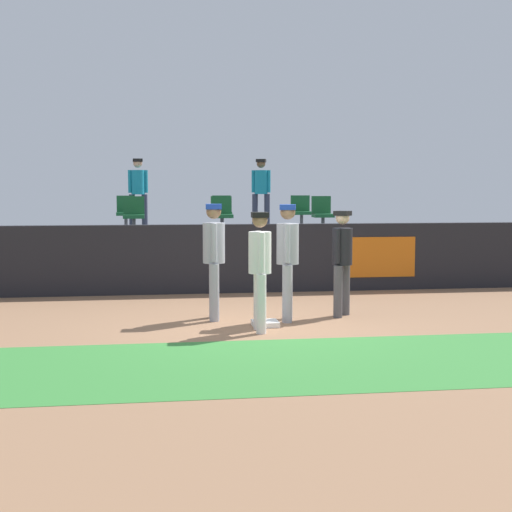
# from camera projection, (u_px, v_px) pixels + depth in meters

# --- Properties ---
(ground_plane) EXTENTS (60.00, 60.00, 0.00)m
(ground_plane) POSITION_uv_depth(u_px,v_px,m) (261.00, 326.00, 11.31)
(ground_plane) COLOR #936B4C
(grass_foreground_strip) EXTENTS (18.00, 2.80, 0.01)m
(grass_foreground_strip) POSITION_uv_depth(u_px,v_px,m) (292.00, 363.00, 8.86)
(grass_foreground_strip) COLOR #388438
(grass_foreground_strip) RESTS_ON ground_plane
(first_base) EXTENTS (0.40, 0.40, 0.08)m
(first_base) POSITION_uv_depth(u_px,v_px,m) (265.00, 323.00, 11.28)
(first_base) COLOR white
(first_base) RESTS_ON ground_plane
(player_fielder_home) EXTENTS (0.34, 0.55, 1.78)m
(player_fielder_home) POSITION_uv_depth(u_px,v_px,m) (260.00, 263.00, 10.77)
(player_fielder_home) COLOR white
(player_fielder_home) RESTS_ON ground_plane
(player_runner_visitor) EXTENTS (0.38, 0.53, 1.88)m
(player_runner_visitor) POSITION_uv_depth(u_px,v_px,m) (214.00, 253.00, 11.77)
(player_runner_visitor) COLOR #9EA3AD
(player_runner_visitor) RESTS_ON ground_plane
(player_coach_visitor) EXTENTS (0.42, 0.52, 1.87)m
(player_coach_visitor) POSITION_uv_depth(u_px,v_px,m) (288.00, 254.00, 11.64)
(player_coach_visitor) COLOR #9EA3AD
(player_coach_visitor) RESTS_ON ground_plane
(player_umpire) EXTENTS (0.47, 0.47, 1.76)m
(player_umpire) POSITION_uv_depth(u_px,v_px,m) (342.00, 255.00, 12.07)
(player_umpire) COLOR #4C4C51
(player_umpire) RESTS_ON ground_plane
(field_wall) EXTENTS (18.00, 0.26, 1.40)m
(field_wall) POSITION_uv_depth(u_px,v_px,m) (235.00, 258.00, 14.90)
(field_wall) COLOR black
(field_wall) RESTS_ON ground_plane
(bleacher_platform) EXTENTS (18.00, 4.80, 1.12)m
(bleacher_platform) POSITION_uv_depth(u_px,v_px,m) (222.00, 254.00, 17.45)
(bleacher_platform) COLOR #59595E
(bleacher_platform) RESTS_ON ground_plane
(seat_back_left) EXTENTS (0.45, 0.44, 0.84)m
(seat_back_left) POSITION_uv_depth(u_px,v_px,m) (126.00, 211.00, 17.69)
(seat_back_left) COLOR #4C4C51
(seat_back_left) RESTS_ON bleacher_platform
(seat_back_right) EXTENTS (0.48, 0.44, 0.84)m
(seat_back_right) POSITION_uv_depth(u_px,v_px,m) (301.00, 210.00, 18.31)
(seat_back_right) COLOR #4C4C51
(seat_back_right) RESTS_ON bleacher_platform
(seat_front_center) EXTENTS (0.47, 0.44, 0.84)m
(seat_front_center) POSITION_uv_depth(u_px,v_px,m) (222.00, 213.00, 16.22)
(seat_front_center) COLOR #4C4C51
(seat_front_center) RESTS_ON bleacher_platform
(seat_front_right) EXTENTS (0.44, 0.44, 0.84)m
(seat_front_right) POSITION_uv_depth(u_px,v_px,m) (322.00, 212.00, 16.55)
(seat_front_right) COLOR #4C4C51
(seat_front_right) RESTS_ON bleacher_platform
(seat_front_left) EXTENTS (0.46, 0.44, 0.84)m
(seat_front_left) POSITION_uv_depth(u_px,v_px,m) (134.00, 213.00, 15.95)
(seat_front_left) COLOR #4C4C51
(seat_front_left) RESTS_ON bleacher_platform
(seat_back_center) EXTENTS (0.46, 0.44, 0.84)m
(seat_back_center) POSITION_uv_depth(u_px,v_px,m) (222.00, 210.00, 18.02)
(seat_back_center) COLOR #4C4C51
(seat_back_center) RESTS_ON bleacher_platform
(spectator_hooded) EXTENTS (0.49, 0.35, 1.76)m
(spectator_hooded) POSITION_uv_depth(u_px,v_px,m) (138.00, 188.00, 18.32)
(spectator_hooded) COLOR #33384C
(spectator_hooded) RESTS_ON bleacher_platform
(spectator_capped) EXTENTS (0.48, 0.42, 1.77)m
(spectator_capped) POSITION_uv_depth(u_px,v_px,m) (261.00, 188.00, 18.84)
(spectator_capped) COLOR #33384C
(spectator_capped) RESTS_ON bleacher_platform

